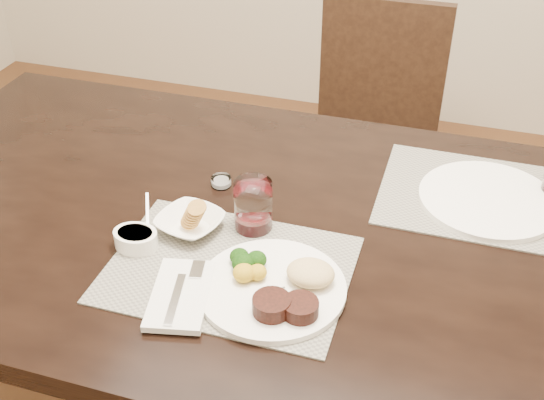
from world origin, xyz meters
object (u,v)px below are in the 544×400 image
(chair_far, at_px, (373,125))
(dinner_plate, at_px, (278,287))
(far_plate, at_px, (488,199))
(wine_glass_near, at_px, (253,208))
(steak_knife, at_px, (284,290))
(cracker_bowl, at_px, (190,222))

(chair_far, relative_size, dinner_plate, 3.27)
(chair_far, xyz_separation_m, far_plate, (0.37, -0.73, 0.26))
(wine_glass_near, height_order, far_plate, wine_glass_near)
(far_plate, bearing_deg, steak_knife, -130.15)
(dinner_plate, height_order, steak_knife, dinner_plate)
(wine_glass_near, bearing_deg, dinner_plate, -58.88)
(cracker_bowl, distance_m, far_plate, 0.65)
(wine_glass_near, bearing_deg, far_plate, 27.13)
(steak_knife, bearing_deg, far_plate, 44.80)
(dinner_plate, height_order, far_plate, dinner_plate)
(cracker_bowl, xyz_separation_m, far_plate, (0.58, 0.28, -0.01))
(steak_knife, distance_m, far_plate, 0.53)
(steak_knife, relative_size, far_plate, 0.72)
(steak_knife, bearing_deg, chair_far, 86.03)
(steak_knife, relative_size, wine_glass_near, 2.00)
(cracker_bowl, bearing_deg, far_plate, 25.95)
(chair_far, relative_size, wine_glass_near, 8.28)
(dinner_plate, relative_size, steak_knife, 1.27)
(steak_knife, bearing_deg, wine_glass_near, 119.16)
(steak_knife, height_order, wine_glass_near, wine_glass_near)
(chair_far, xyz_separation_m, dinner_plate, (0.01, -1.14, 0.27))
(dinner_plate, bearing_deg, steak_knife, 26.14)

